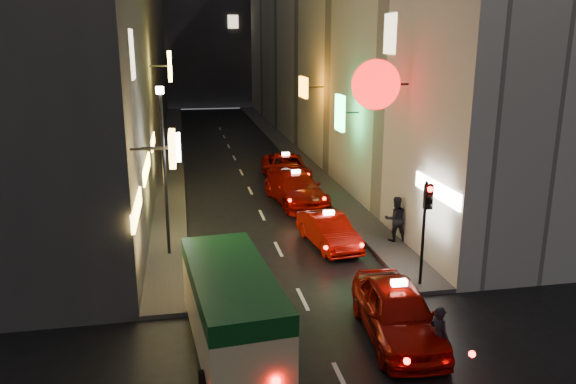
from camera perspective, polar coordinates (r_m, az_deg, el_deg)
building_left at (r=41.66m, az=-17.69°, el=15.95°), size 7.41×52.14×18.00m
building_right at (r=42.99m, az=4.93°, el=16.53°), size 8.21×52.00×18.00m
building_far at (r=73.56m, az=-8.46°, el=17.42°), size 30.00×10.00×22.00m
sidewalk_left at (r=42.16m, az=-11.65°, el=4.11°), size 1.50×52.00×0.15m
sidewalk_right at (r=42.86m, az=-0.19°, el=4.60°), size 1.50×52.00×0.15m
minibus at (r=14.66m, az=-5.75°, el=-11.04°), size 2.42×5.67×2.37m
taxi_near at (r=15.90m, az=11.09°, el=-11.45°), size 2.77×5.85×1.98m
taxi_second at (r=22.33m, az=4.14°, el=-3.65°), size 2.61×5.00×1.69m
taxi_third at (r=28.00m, az=0.79°, el=0.62°), size 3.00×5.96×1.99m
taxi_far at (r=32.66m, az=-0.23°, el=2.67°), size 2.54×5.61×1.92m
pedestrian_crossing at (r=14.89m, az=15.10°, el=-13.63°), size 0.56×0.69×1.82m
pedestrian_sidewalk at (r=22.77m, az=10.87°, el=-2.39°), size 0.80×0.53×2.07m
traffic_light at (r=18.34m, az=13.89°, el=-1.96°), size 0.26×0.43×3.50m
lamp_post at (r=20.86m, az=-12.49°, el=3.12°), size 0.28×0.28×6.22m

